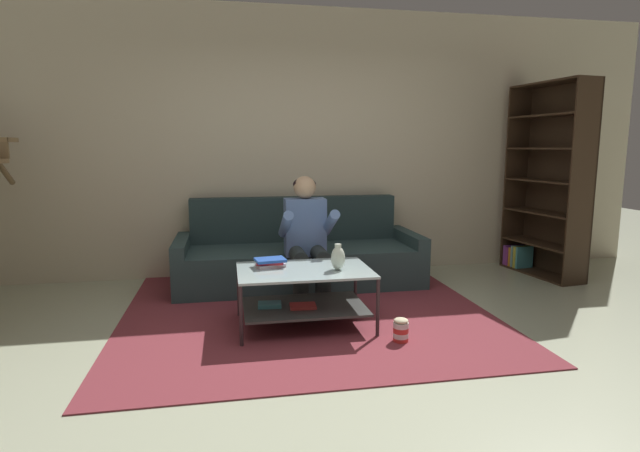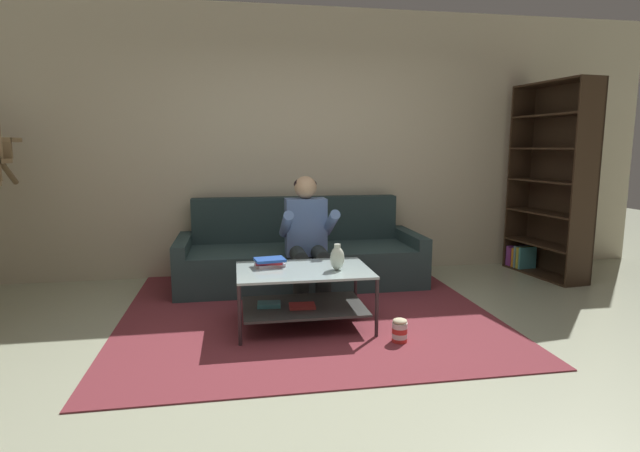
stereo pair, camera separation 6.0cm
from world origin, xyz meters
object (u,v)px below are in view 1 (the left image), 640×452
coffee_table (303,288)px  vase (338,258)px  book_stack (270,263)px  bookshelf (548,189)px  popcorn_tub (401,330)px  couch (299,257)px  person_seated_center (307,234)px

coffee_table → vase: 0.37m
book_stack → bookshelf: 3.37m
book_stack → bookshelf: size_ratio=0.12×
coffee_table → vase: vase is taller
vase → book_stack: (-0.51, 0.19, -0.06)m
vase → popcorn_tub: (0.39, -0.38, -0.47)m
couch → coffee_table: (-0.15, -1.28, 0.03)m
coffee_table → couch: bearing=83.5°
coffee_table → bookshelf: 3.21m
person_seated_center → popcorn_tub: size_ratio=6.19×
bookshelf → person_seated_center: bearing=-170.6°
book_stack → popcorn_tub: size_ratio=1.38×
person_seated_center → popcorn_tub: bearing=-66.9°
person_seated_center → bookshelf: bookshelf is taller
coffee_table → person_seated_center: bearing=78.6°
popcorn_tub → couch: bearing=106.2°
person_seated_center → coffee_table: person_seated_center is taller
couch → book_stack: bearing=-108.6°
person_seated_center → coffee_table: size_ratio=1.11×
vase → book_stack: size_ratio=0.80×
bookshelf → popcorn_tub: 2.93m
person_seated_center → bookshelf: (2.77, 0.46, 0.34)m
vase → bookshelf: bearing=25.4°
book_stack → bookshelf: bookshelf is taller
person_seated_center → vase: bearing=-81.7°
coffee_table → vase: bearing=-15.9°
coffee_table → popcorn_tub: coffee_table is taller
vase → bookshelf: 2.96m
couch → popcorn_tub: bearing=-73.8°
person_seated_center → bookshelf: size_ratio=0.55×
vase → popcorn_tub: vase is taller
person_seated_center → book_stack: person_seated_center is taller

